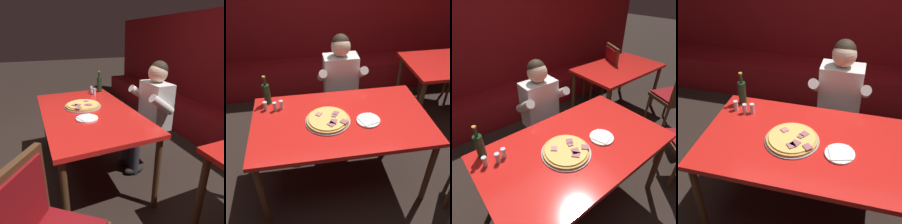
# 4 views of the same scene
# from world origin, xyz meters

# --- Properties ---
(ground_plane) EXTENTS (24.00, 24.00, 0.00)m
(ground_plane) POSITION_xyz_m (0.00, 0.00, 0.00)
(ground_plane) COLOR black
(booth_wall_panel) EXTENTS (6.80, 0.16, 1.90)m
(booth_wall_panel) POSITION_xyz_m (0.00, 2.18, 0.95)
(booth_wall_panel) COLOR maroon
(booth_wall_panel) RESTS_ON ground_plane
(booth_bench) EXTENTS (6.46, 0.48, 0.46)m
(booth_bench) POSITION_xyz_m (0.00, 1.86, 0.23)
(booth_bench) COLOR maroon
(booth_bench) RESTS_ON ground_plane
(main_dining_table) EXTENTS (1.59, 0.93, 0.78)m
(main_dining_table) POSITION_xyz_m (0.00, 0.00, 0.71)
(main_dining_table) COLOR #4C2D19
(main_dining_table) RESTS_ON ground_plane
(pizza) EXTENTS (0.40, 0.40, 0.05)m
(pizza) POSITION_xyz_m (-0.12, -0.02, 0.80)
(pizza) COLOR #9E9EA3
(pizza) RESTS_ON main_dining_table
(plate_white_paper) EXTENTS (0.21, 0.21, 0.02)m
(plate_white_paper) POSITION_xyz_m (0.23, -0.07, 0.79)
(plate_white_paper) COLOR white
(plate_white_paper) RESTS_ON main_dining_table
(beer_bottle) EXTENTS (0.07, 0.07, 0.29)m
(beer_bottle) POSITION_xyz_m (-0.66, 0.37, 0.89)
(beer_bottle) COLOR #19381E
(beer_bottle) RESTS_ON main_dining_table
(shaker_black_pepper) EXTENTS (0.04, 0.04, 0.09)m
(shaker_black_pepper) POSITION_xyz_m (-0.59, 0.23, 0.82)
(shaker_black_pepper) COLOR silver
(shaker_black_pepper) RESTS_ON main_dining_table
(shaker_parmesan) EXTENTS (0.04, 0.04, 0.09)m
(shaker_parmesan) POSITION_xyz_m (-0.53, 0.25, 0.82)
(shaker_parmesan) COLOR silver
(shaker_parmesan) RESTS_ON main_dining_table
(shaker_oregano) EXTENTS (0.04, 0.04, 0.09)m
(shaker_oregano) POSITION_xyz_m (-0.68, 0.25, 0.82)
(shaker_oregano) COLOR silver
(shaker_oregano) RESTS_ON main_dining_table
(diner_seated_blue_shirt) EXTENTS (0.53, 0.53, 1.27)m
(diner_seated_blue_shirt) POSITION_xyz_m (0.13, 0.68, 0.71)
(diner_seated_blue_shirt) COLOR black
(diner_seated_blue_shirt) RESTS_ON ground_plane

